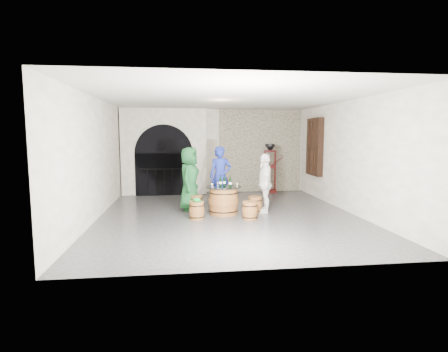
{
  "coord_description": "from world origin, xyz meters",
  "views": [
    {
      "loc": [
        -1.27,
        -9.42,
        2.2
      ],
      "look_at": [
        -0.07,
        0.39,
        1.05
      ],
      "focal_mm": 28.0,
      "sensor_mm": 36.0,
      "label": 1
    }
  ],
  "objects": [
    {
      "name": "tasting_glass_d",
      "position": [
        0.1,
        0.42,
        0.83
      ],
      "size": [
        0.05,
        0.05,
        0.1
      ],
      "primitive_type": null,
      "color": "#A65120",
      "rests_on": "barrel_table"
    },
    {
      "name": "stone_facing_panel",
      "position": [
        1.8,
        3.94,
        1.6
      ],
      "size": [
        3.2,
        0.12,
        3.18
      ],
      "primitive_type": "cube",
      "color": "gray",
      "rests_on": "ground"
    },
    {
      "name": "ceiling",
      "position": [
        0.0,
        0.0,
        3.2
      ],
      "size": [
        8.0,
        8.0,
        0.0
      ],
      "primitive_type": "plane",
      "rotation": [
        3.14,
        0.0,
        0.0
      ],
      "color": "beige",
      "rests_on": "wall_back"
    },
    {
      "name": "ground",
      "position": [
        0.0,
        0.0,
        0.0
      ],
      "size": [
        8.0,
        8.0,
        0.0
      ],
      "primitive_type": "plane",
      "color": "#2B2B2D",
      "rests_on": "ground"
    },
    {
      "name": "barrel_stool_left",
      "position": [
        -0.86,
        0.68,
        0.23
      ],
      "size": [
        0.42,
        0.42,
        0.47
      ],
      "color": "brown",
      "rests_on": "ground"
    },
    {
      "name": "tasting_glass_c",
      "position": [
        -0.25,
        0.31,
        0.83
      ],
      "size": [
        0.05,
        0.05,
        0.1
      ],
      "primitive_type": null,
      "color": "#A65120",
      "rests_on": "barrel_table"
    },
    {
      "name": "wine_bottle_left",
      "position": [
        -0.19,
        0.2,
        0.92
      ],
      "size": [
        0.08,
        0.08,
        0.32
      ],
      "color": "black",
      "rests_on": "barrel_table"
    },
    {
      "name": "corking_press",
      "position": [
        2.13,
        3.7,
        1.09
      ],
      "size": [
        0.78,
        0.51,
        1.87
      ],
      "rotation": [
        0.0,
        0.0,
        -0.21
      ],
      "color": "#480F0C",
      "rests_on": "ground"
    },
    {
      "name": "barrel_stool_far",
      "position": [
        -0.08,
        1.07,
        0.23
      ],
      "size": [
        0.42,
        0.42,
        0.47
      ],
      "color": "brown",
      "rests_on": "ground"
    },
    {
      "name": "shuttered_window",
      "position": [
        3.38,
        2.4,
        1.8
      ],
      "size": [
        0.23,
        1.1,
        2.0
      ],
      "color": "black",
      "rests_on": "wall_right"
    },
    {
      "name": "wall_right",
      "position": [
        3.5,
        0.0,
        1.6
      ],
      "size": [
        0.0,
        8.0,
        8.0
      ],
      "primitive_type": "plane",
      "rotation": [
        1.57,
        0.0,
        -1.57
      ],
      "color": "silver",
      "rests_on": "ground"
    },
    {
      "name": "person_white",
      "position": [
        1.09,
        0.23,
        0.85
      ],
      "size": [
        0.56,
        1.04,
        1.69
      ],
      "primitive_type": "imported",
      "rotation": [
        0.0,
        0.0,
        -1.72
      ],
      "color": "white",
      "rests_on": "ground"
    },
    {
      "name": "person_green",
      "position": [
        -1.04,
        0.81,
        0.93
      ],
      "size": [
        0.83,
        1.04,
        1.86
      ],
      "primitive_type": "imported",
      "rotation": [
        0.0,
        0.0,
        1.28
      ],
      "color": "#13451F",
      "rests_on": "ground"
    },
    {
      "name": "wine_bottle_center",
      "position": [
        0.07,
        0.07,
        0.92
      ],
      "size": [
        0.08,
        0.08,
        0.32
      ],
      "color": "black",
      "rests_on": "barrel_table"
    },
    {
      "name": "control_box",
      "position": [
        2.05,
        3.86,
        1.35
      ],
      "size": [
        0.18,
        0.1,
        0.22
      ],
      "primitive_type": "cube",
      "color": "silver",
      "rests_on": "wall_back"
    },
    {
      "name": "person_blue",
      "position": [
        -0.08,
        1.21,
        0.94
      ],
      "size": [
        0.68,
        0.45,
        1.87
      ],
      "primitive_type": "imported",
      "rotation": [
        0.0,
        0.0,
        0.0
      ],
      "color": "navy",
      "rests_on": "ground"
    },
    {
      "name": "tasting_glass_b",
      "position": [
        0.1,
        0.27,
        0.83
      ],
      "size": [
        0.05,
        0.05,
        0.1
      ],
      "primitive_type": null,
      "color": "#A65120",
      "rests_on": "barrel_table"
    },
    {
      "name": "tasting_glass_f",
      "position": [
        -0.43,
        0.13,
        0.83
      ],
      "size": [
        0.05,
        0.05,
        0.1
      ],
      "primitive_type": null,
      "color": "#A65120",
      "rests_on": "barrel_table"
    },
    {
      "name": "side_barrel",
      "position": [
        0.23,
        2.76,
        0.34
      ],
      "size": [
        0.52,
        0.52,
        0.69
      ],
      "rotation": [
        0.0,
        0.0,
        -0.32
      ],
      "color": "brown",
      "rests_on": "ground"
    },
    {
      "name": "green_cap",
      "position": [
        -0.88,
        -0.34,
        0.51
      ],
      "size": [
        0.25,
        0.2,
        0.11
      ],
      "color": "#0C892A",
      "rests_on": "barrel_stool_near_left"
    },
    {
      "name": "wall_back",
      "position": [
        0.0,
        4.0,
        1.6
      ],
      "size": [
        8.0,
        0.0,
        8.0
      ],
      "primitive_type": "plane",
      "rotation": [
        1.57,
        0.0,
        0.0
      ],
      "color": "silver",
      "rests_on": "ground"
    },
    {
      "name": "wine_bottle_right",
      "position": [
        -0.08,
        0.24,
        0.92
      ],
      "size": [
        0.08,
        0.08,
        0.32
      ],
      "color": "black",
      "rests_on": "barrel_table"
    },
    {
      "name": "wall_front",
      "position": [
        0.0,
        -4.0,
        1.6
      ],
      "size": [
        8.0,
        0.0,
        8.0
      ],
      "primitive_type": "plane",
      "rotation": [
        -1.57,
        0.0,
        0.0
      ],
      "color": "silver",
      "rests_on": "ground"
    },
    {
      "name": "arched_opening",
      "position": [
        -1.9,
        3.74,
        1.58
      ],
      "size": [
        3.1,
        0.6,
        3.19
      ],
      "color": "silver",
      "rests_on": "ground"
    },
    {
      "name": "tasting_glass_a",
      "position": [
        -0.45,
        0.11,
        0.83
      ],
      "size": [
        0.05,
        0.05,
        0.1
      ],
      "primitive_type": null,
      "color": "#A65120",
      "rests_on": "barrel_table"
    },
    {
      "name": "barrel_stool_right",
      "position": [
        0.81,
        0.21,
        0.23
      ],
      "size": [
        0.42,
        0.42,
        0.47
      ],
      "color": "brown",
      "rests_on": "ground"
    },
    {
      "name": "wall_left",
      "position": [
        -3.5,
        0.0,
        1.6
      ],
      "size": [
        0.0,
        8.0,
        8.0
      ],
      "primitive_type": "plane",
      "rotation": [
        1.57,
        0.0,
        1.57
      ],
      "color": "silver",
      "rests_on": "ground"
    },
    {
      "name": "barrel_stool_near_right",
      "position": [
        0.51,
        -0.53,
        0.23
      ],
      "size": [
        0.42,
        0.42,
        0.47
      ],
      "color": "brown",
      "rests_on": "ground"
    },
    {
      "name": "barrel_stool_near_left",
      "position": [
        -0.89,
        -0.34,
        0.23
      ],
      "size": [
        0.42,
        0.42,
        0.47
      ],
      "color": "brown",
      "rests_on": "ground"
    },
    {
      "name": "barrel_table",
      "position": [
        -0.11,
        0.15,
        0.39
      ],
      "size": [
        1.02,
        1.02,
        0.78
      ],
      "color": "brown",
      "rests_on": "ground"
    },
    {
      "name": "tasting_glass_e",
      "position": [
        0.26,
        0.05,
        0.83
      ],
      "size": [
        0.05,
        0.05,
        0.1
      ],
      "primitive_type": null,
      "color": "#A65120",
      "rests_on": "barrel_table"
    }
  ]
}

